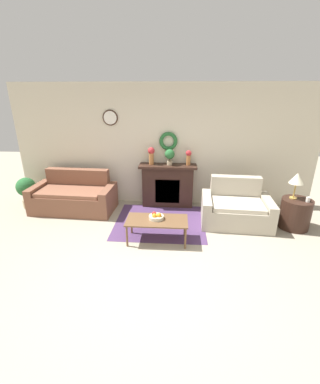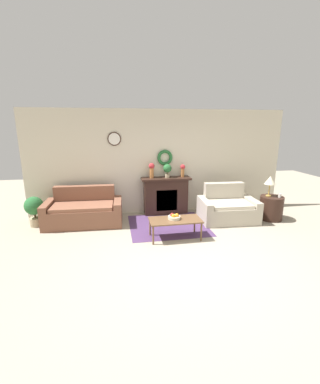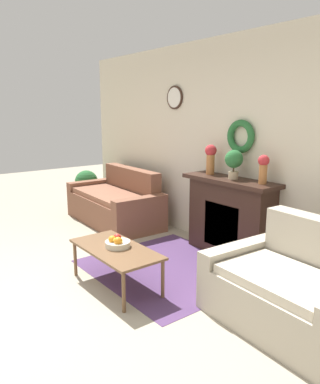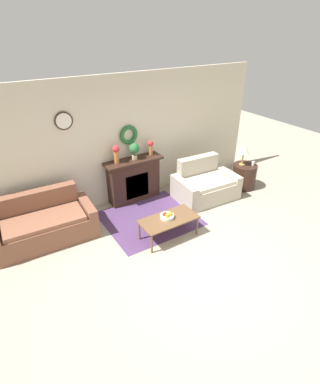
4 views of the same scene
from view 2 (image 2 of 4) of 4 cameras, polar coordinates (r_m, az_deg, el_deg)
name	(u,v)px [view 2 (image 2 of 4)]	position (r m, az deg, el deg)	size (l,w,h in m)	color
ground_plane	(189,263)	(4.62, 6.52, -15.38)	(16.00, 16.00, 0.00)	#9E937F
floor_rug	(168,225)	(6.13, 1.77, -7.38)	(1.80, 1.63, 0.01)	#4C335B
wall_back	(160,162)	(6.81, 0.04, 6.65)	(6.80, 0.15, 2.70)	beige
fireplace	(166,195)	(6.81, 1.27, -0.73)	(1.28, 0.41, 0.98)	#331E16
couch_left	(84,211)	(6.40, -16.54, -4.16)	(1.82, 0.95, 0.87)	brown
loveseat_right	(227,208)	(6.59, 14.73, -3.53)	(1.40, 0.99, 0.88)	#B2A893
coffee_table	(175,221)	(5.35, 3.39, -6.48)	(1.07, 0.53, 0.42)	brown
fruit_bowl	(174,217)	(5.34, 3.21, -5.51)	(0.26, 0.26, 0.12)	beige
side_table_by_loveseat	(271,208)	(7.01, 23.45, -3.25)	(0.56, 0.56, 0.59)	#331E16
table_lamp	(270,181)	(6.85, 23.28, 2.31)	(0.26, 0.26, 0.51)	#B28E42
mug	(280,195)	(6.91, 25.06, -0.71)	(0.07, 0.07, 0.10)	silver
vase_on_mantel_left	(152,169)	(6.60, -1.87, 5.06)	(0.15, 0.15, 0.38)	#AD6B38
vase_on_mantel_right	(183,170)	(6.77, 5.06, 4.99)	(0.13, 0.13, 0.33)	#AD6B38
potted_plant_on_mantel	(167,169)	(6.65, 1.65, 5.11)	(0.22, 0.22, 0.35)	tan
potted_plant_floor_by_couch	(34,208)	(6.63, -26.18, -3.25)	(0.43, 0.43, 0.71)	tan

